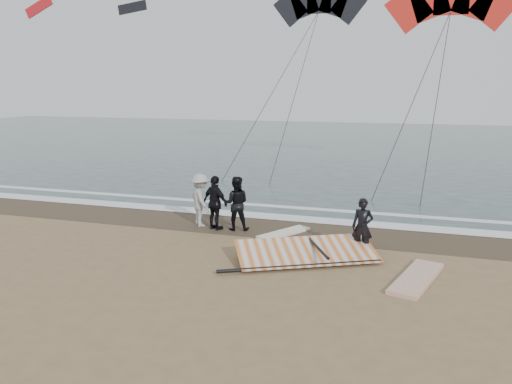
% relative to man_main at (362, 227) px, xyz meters
% --- Properties ---
extents(ground, '(120.00, 120.00, 0.00)m').
position_rel_man_main_xyz_m(ground, '(-2.77, -2.46, -0.87)').
color(ground, '#8C704C').
rests_on(ground, ground).
extents(sea, '(120.00, 54.00, 0.02)m').
position_rel_man_main_xyz_m(sea, '(-2.77, 30.54, -0.85)').
color(sea, '#233838').
rests_on(sea, ground).
extents(wet_sand, '(120.00, 2.80, 0.01)m').
position_rel_man_main_xyz_m(wet_sand, '(-2.77, 2.04, -0.86)').
color(wet_sand, '#4C3D2B').
rests_on(wet_sand, ground).
extents(foam_near, '(120.00, 0.90, 0.01)m').
position_rel_man_main_xyz_m(foam_near, '(-2.77, 3.44, -0.84)').
color(foam_near, white).
rests_on(foam_near, sea).
extents(foam_far, '(120.00, 0.45, 0.01)m').
position_rel_man_main_xyz_m(foam_far, '(-2.77, 5.14, -0.84)').
color(foam_far, white).
rests_on(foam_far, sea).
extents(man_main, '(0.66, 0.45, 1.73)m').
position_rel_man_main_xyz_m(man_main, '(0.00, 0.00, 0.00)').
color(man_main, black).
rests_on(man_main, ground).
extents(board_white, '(1.47, 2.83, 0.11)m').
position_rel_man_main_xyz_m(board_white, '(1.60, -1.68, -0.81)').
color(board_white, silver).
rests_on(board_white, ground).
extents(board_cream, '(1.57, 2.10, 0.09)m').
position_rel_man_main_xyz_m(board_cream, '(-2.75, 1.32, -0.82)').
color(board_cream, white).
rests_on(board_cream, ground).
extents(trio_cluster, '(2.64, 1.45, 1.94)m').
position_rel_man_main_xyz_m(trio_cluster, '(-5.28, 1.36, 0.10)').
color(trio_cluster, black).
rests_on(trio_cluster, ground).
extents(sail_rig, '(4.32, 3.54, 0.51)m').
position_rel_man_main_xyz_m(sail_rig, '(-1.53, -0.94, -0.67)').
color(sail_rig, black).
rests_on(sail_rig, ground).
extents(kite_red, '(7.81, 4.31, 12.26)m').
position_rel_man_main_xyz_m(kite_red, '(2.83, 15.13, 8.28)').
color(kite_red, red).
rests_on(kite_red, ground).
extents(kite_dark, '(7.39, 6.27, 16.16)m').
position_rel_man_main_xyz_m(kite_dark, '(-5.52, 21.83, 9.58)').
color(kite_dark, black).
rests_on(kite_dark, ground).
extents(distant_kites, '(26.47, 4.12, 3.81)m').
position_rel_man_main_xyz_m(distant_kites, '(-35.10, 27.54, 12.00)').
color(distant_kites, '#CC4E18').
rests_on(distant_kites, ground).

